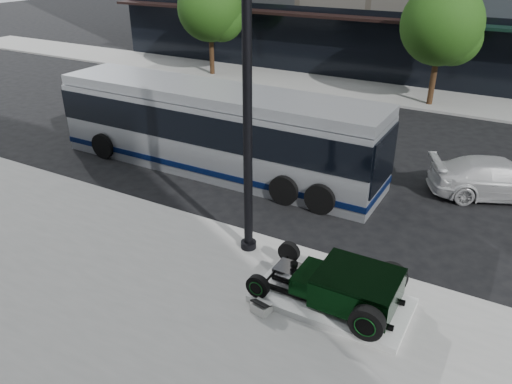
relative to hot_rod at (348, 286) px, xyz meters
The scene contains 9 objects.
ground 4.77m from the hot_rod, 126.68° to the left, with size 120.00×120.00×0.00m, color black.
sidewalk_far 18.02m from the hot_rod, 99.00° to the left, with size 70.00×4.00×0.12m, color gray.
street_trees 17.21m from the hot_rod, 95.67° to the left, with size 29.80×3.80×5.70m.
display_plinth 0.60m from the hot_rod, behind, with size 3.40×1.80×0.15m, color silver.
hot_rod is the anchor object (origin of this frame).
info_plaque 1.93m from the hot_rod, 145.90° to the right, with size 0.45×0.36×0.31m.
lamppost 4.32m from the hot_rod, 161.52° to the left, with size 0.41×0.41×7.41m.
transit_bus 8.64m from the hot_rod, 142.77° to the left, with size 12.12×2.88×2.92m.
white_sedan 8.04m from the hot_rod, 73.90° to the left, with size 1.74×4.27×1.24m, color silver.
Camera 1 is at (5.37, -12.33, 7.33)m, focal length 35.00 mm.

